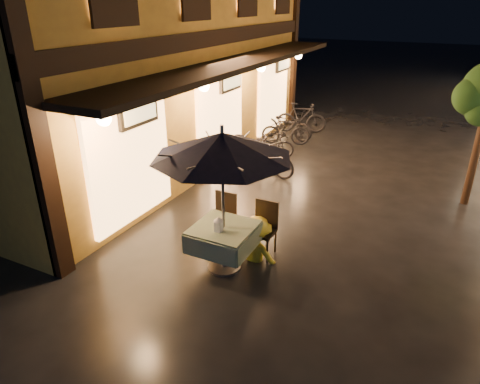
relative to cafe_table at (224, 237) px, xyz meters
The scene contains 15 objects.
ground 1.32m from the cafe_table, ahead, with size 90.00×90.00×0.00m, color black.
west_building 6.84m from the cafe_table, 138.27° to the left, with size 5.90×11.40×7.40m.
cafe_table is the anchor object (origin of this frame).
patio_umbrella 1.56m from the cafe_table, behind, with size 2.18×2.18×2.46m.
cafe_chair_left 0.84m from the cafe_table, 118.51° to the left, with size 0.42×0.42×0.97m.
cafe_chair_right 0.84m from the cafe_table, 61.49° to the left, with size 0.42×0.42×0.97m.
table_lantern 0.37m from the cafe_table, 90.00° to the right, with size 0.16×0.16×0.25m.
person_orange 0.62m from the cafe_table, 121.39° to the left, with size 0.66×0.51×1.35m, color #D5552A.
person_yellow 0.65m from the cafe_table, 56.72° to the left, with size 0.97×0.56×1.50m, color yellow.
bicycle_0 4.29m from the cafe_table, 104.71° to the left, with size 0.60×1.73×0.91m, color black.
bicycle_1 4.30m from the cafe_table, 109.41° to the left, with size 0.49×1.74×1.05m, color black.
bicycle_2 5.54m from the cafe_table, 105.66° to the left, with size 0.53×1.52×0.80m, color black.
bicycle_3 6.90m from the cafe_table, 102.36° to the left, with size 0.42×1.47×0.89m, color black.
bicycle_4 7.49m from the cafe_table, 102.82° to the left, with size 0.62×1.79×0.94m, color black.
bicycle_5 8.35m from the cafe_table, 100.27° to the left, with size 0.47×1.66×1.00m, color black.
Camera 1 is at (1.73, -5.34, 4.12)m, focal length 32.00 mm.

